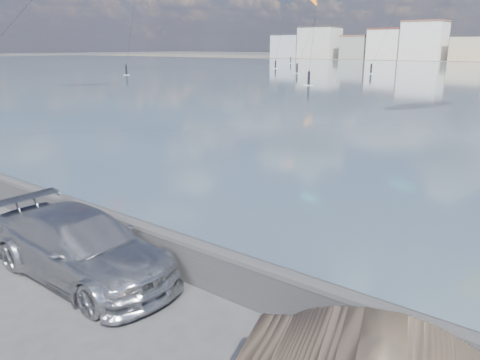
# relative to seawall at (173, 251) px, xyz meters

# --- Properties ---
(ground) EXTENTS (700.00, 700.00, 0.00)m
(ground) POSITION_rel_seawall_xyz_m (0.00, -2.70, -0.58)
(ground) COLOR #333335
(ground) RESTS_ON ground
(seawall) EXTENTS (400.00, 0.36, 1.08)m
(seawall) POSITION_rel_seawall_xyz_m (0.00, 0.00, 0.00)
(seawall) COLOR #28282B
(seawall) RESTS_ON ground
(car_silver) EXTENTS (5.34, 2.23, 1.54)m
(car_silver) POSITION_rel_seawall_xyz_m (-1.54, -1.41, 0.19)
(car_silver) COLOR #AEB0B5
(car_silver) RESTS_ON ground
(kitesurfer_10) EXTENTS (6.80, 10.35, 22.01)m
(kitesurfer_10) POSITION_rel_seawall_xyz_m (-71.41, 131.10, 18.53)
(kitesurfer_10) COLOR orange
(kitesurfer_10) RESTS_ON ground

